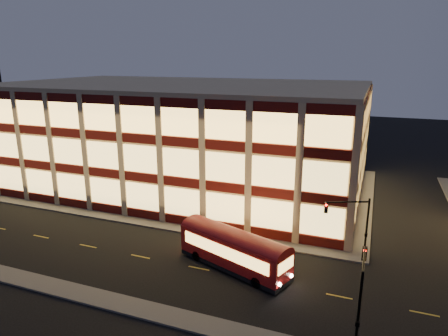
% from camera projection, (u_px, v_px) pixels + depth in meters
% --- Properties ---
extents(ground, '(200.00, 200.00, 0.00)m').
position_uv_depth(ground, '(139.00, 226.00, 44.04)').
color(ground, black).
rests_on(ground, ground).
extents(sidewalk_office_south, '(54.00, 2.00, 0.15)m').
position_uv_depth(sidewalk_office_south, '(121.00, 218.00, 45.96)').
color(sidewalk_office_south, '#514F4C').
rests_on(sidewalk_office_south, ground).
extents(sidewalk_office_east, '(2.00, 30.00, 0.15)m').
position_uv_depth(sidewalk_office_east, '(365.00, 201.00, 51.36)').
color(sidewalk_office_east, '#514F4C').
rests_on(sidewalk_office_east, ground).
extents(sidewalk_near, '(100.00, 2.00, 0.15)m').
position_uv_depth(sidewalk_near, '(51.00, 286.00, 32.33)').
color(sidewalk_near, '#514F4C').
rests_on(sidewalk_near, ground).
extents(office_building, '(50.45, 30.45, 14.50)m').
position_uv_depth(office_building, '(183.00, 133.00, 58.33)').
color(office_building, tan).
rests_on(office_building, ground).
extents(traffic_signal_far, '(3.79, 1.87, 6.00)m').
position_uv_depth(traffic_signal_far, '(352.00, 219.00, 35.48)').
color(traffic_signal_far, black).
rests_on(traffic_signal_far, ground).
extents(traffic_signal_near, '(0.32, 4.45, 6.00)m').
position_uv_depth(traffic_signal_near, '(361.00, 287.00, 24.89)').
color(traffic_signal_near, black).
rests_on(traffic_signal_near, ground).
extents(trolley_bus, '(10.86, 6.15, 3.59)m').
position_uv_depth(trolley_bus, '(234.00, 248.00, 34.70)').
color(trolley_bus, '#920809').
rests_on(trolley_bus, ground).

